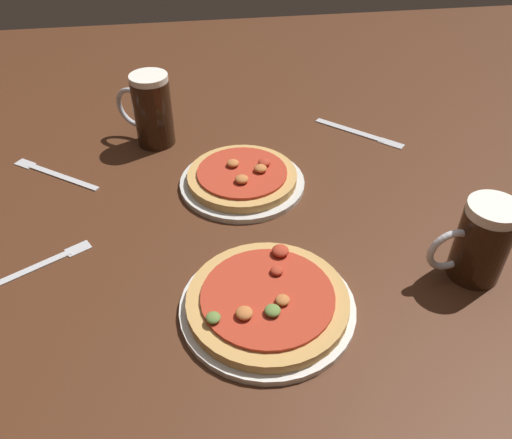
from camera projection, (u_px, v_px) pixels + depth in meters
The scene contains 8 objects.
ground_plane at pixel (256, 233), 1.01m from camera, with size 2.40×2.40×0.03m, color #4C2816.
pizza_plate_near at pixel (267, 303), 0.83m from camera, with size 0.28×0.28×0.05m.
pizza_plate_far at pixel (242, 179), 1.10m from camera, with size 0.26×0.26×0.05m.
beer_mug_dark at pixel (151, 110), 1.19m from camera, with size 0.13×0.11×0.17m.
beer_mug_amber at pixel (481, 242), 0.86m from camera, with size 0.14×0.09×0.15m.
fork_left at pixel (54, 173), 1.13m from camera, with size 0.20×0.15×0.01m.
knife_right at pixel (359, 133), 1.27m from camera, with size 0.18×0.17×0.01m.
fork_spare at pixel (31, 269), 0.91m from camera, with size 0.21×0.13×0.01m.
Camera 1 is at (-0.11, -0.75, 0.65)m, focal length 36.35 mm.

